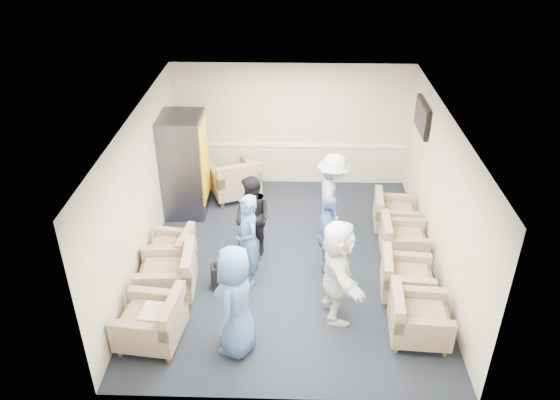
{
  "coord_description": "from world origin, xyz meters",
  "views": [
    {
      "loc": [
        0.06,
        -7.84,
        5.83
      ],
      "look_at": [
        -0.17,
        0.2,
        1.14
      ],
      "focal_mm": 35.0,
      "sensor_mm": 36.0,
      "label": 1
    }
  ],
  "objects_px": {
    "armchair_left_mid": "(171,276)",
    "vending_machine": "(185,165)",
    "armchair_left_far": "(173,251)",
    "person_front_left": "(235,301)",
    "person_mid_right": "(328,236)",
    "person_mid_left": "(248,241)",
    "armchair_corner": "(235,181)",
    "person_back_left": "(253,217)",
    "armchair_left_near": "(154,323)",
    "armchair_right_midfar": "(401,241)",
    "armchair_right_far": "(392,215)",
    "person_back_right": "(333,197)",
    "armchair_right_near": "(416,319)",
    "armchair_right_midnear": "(403,279)",
    "person_front_right": "(337,271)"
  },
  "relations": [
    {
      "from": "armchair_right_far",
      "to": "person_back_right",
      "type": "height_order",
      "value": "person_back_right"
    },
    {
      "from": "armchair_right_near",
      "to": "person_mid_right",
      "type": "bearing_deg",
      "value": 42.77
    },
    {
      "from": "armchair_corner",
      "to": "person_back_right",
      "type": "xyz_separation_m",
      "value": [
        1.97,
        -1.42,
        0.46
      ]
    },
    {
      "from": "armchair_left_far",
      "to": "armchair_right_far",
      "type": "height_order",
      "value": "armchair_right_far"
    },
    {
      "from": "vending_machine",
      "to": "person_mid_left",
      "type": "relative_size",
      "value": 1.26
    },
    {
      "from": "armchair_corner",
      "to": "person_back_left",
      "type": "bearing_deg",
      "value": 81.78
    },
    {
      "from": "armchair_right_near",
      "to": "armchair_right_midnear",
      "type": "distance_m",
      "value": 0.95
    },
    {
      "from": "armchair_right_near",
      "to": "armchair_left_far",
      "type": "bearing_deg",
      "value": 71.01
    },
    {
      "from": "armchair_right_midfar",
      "to": "armchair_right_far",
      "type": "height_order",
      "value": "armchair_right_midfar"
    },
    {
      "from": "person_mid_left",
      "to": "person_back_right",
      "type": "height_order",
      "value": "person_back_right"
    },
    {
      "from": "armchair_left_mid",
      "to": "armchair_right_far",
      "type": "height_order",
      "value": "armchair_left_mid"
    },
    {
      "from": "armchair_left_near",
      "to": "armchair_corner",
      "type": "xyz_separation_m",
      "value": [
        0.73,
        4.29,
        0.03
      ]
    },
    {
      "from": "armchair_right_midfar",
      "to": "armchair_right_far",
      "type": "relative_size",
      "value": 0.97
    },
    {
      "from": "armchair_right_midnear",
      "to": "vending_machine",
      "type": "distance_m",
      "value": 4.76
    },
    {
      "from": "armchair_left_far",
      "to": "armchair_right_near",
      "type": "relative_size",
      "value": 0.95
    },
    {
      "from": "armchair_right_midfar",
      "to": "armchair_corner",
      "type": "distance_m",
      "value": 3.77
    },
    {
      "from": "armchair_left_far",
      "to": "armchair_corner",
      "type": "xyz_separation_m",
      "value": [
        0.84,
        2.46,
        0.08
      ]
    },
    {
      "from": "armchair_left_far",
      "to": "armchair_corner",
      "type": "relative_size",
      "value": 0.69
    },
    {
      "from": "armchair_right_midfar",
      "to": "armchair_corner",
      "type": "height_order",
      "value": "armchair_corner"
    },
    {
      "from": "armchair_left_far",
      "to": "person_back_right",
      "type": "height_order",
      "value": "person_back_right"
    },
    {
      "from": "armchair_left_mid",
      "to": "armchair_right_midnear",
      "type": "bearing_deg",
      "value": 87.23
    },
    {
      "from": "person_mid_left",
      "to": "person_back_right",
      "type": "xyz_separation_m",
      "value": [
        1.45,
        1.43,
        0.02
      ]
    },
    {
      "from": "armchair_right_midfar",
      "to": "person_front_right",
      "type": "relative_size",
      "value": 0.48
    },
    {
      "from": "armchair_left_mid",
      "to": "armchair_right_midfar",
      "type": "bearing_deg",
      "value": 102.76
    },
    {
      "from": "armchair_left_near",
      "to": "person_mid_right",
      "type": "xyz_separation_m",
      "value": [
        2.56,
        1.71,
        0.4
      ]
    },
    {
      "from": "armchair_right_midnear",
      "to": "person_back_left",
      "type": "bearing_deg",
      "value": 71.49
    },
    {
      "from": "armchair_left_far",
      "to": "person_front_left",
      "type": "relative_size",
      "value": 0.49
    },
    {
      "from": "armchair_right_midfar",
      "to": "person_back_left",
      "type": "height_order",
      "value": "person_back_left"
    },
    {
      "from": "armchair_right_near",
      "to": "armchair_right_midfar",
      "type": "relative_size",
      "value": 1.1
    },
    {
      "from": "armchair_right_midnear",
      "to": "person_mid_left",
      "type": "xyz_separation_m",
      "value": [
        -2.52,
        0.29,
        0.5
      ]
    },
    {
      "from": "armchair_corner",
      "to": "person_mid_left",
      "type": "distance_m",
      "value": 2.93
    },
    {
      "from": "person_mid_right",
      "to": "person_back_left",
      "type": "bearing_deg",
      "value": 72.18
    },
    {
      "from": "armchair_left_near",
      "to": "armchair_right_midfar",
      "type": "height_order",
      "value": "armchair_left_near"
    },
    {
      "from": "armchair_left_near",
      "to": "armchair_right_far",
      "type": "distance_m",
      "value": 4.99
    },
    {
      "from": "person_front_left",
      "to": "person_back_left",
      "type": "xyz_separation_m",
      "value": [
        0.06,
        2.36,
        -0.11
      ]
    },
    {
      "from": "person_front_left",
      "to": "person_mid_left",
      "type": "bearing_deg",
      "value": -167.14
    },
    {
      "from": "armchair_left_far",
      "to": "person_back_right",
      "type": "bearing_deg",
      "value": 118.45
    },
    {
      "from": "armchair_corner",
      "to": "person_front_right",
      "type": "bearing_deg",
      "value": 94.63
    },
    {
      "from": "armchair_left_far",
      "to": "person_front_left",
      "type": "xyz_separation_m",
      "value": [
        1.31,
        -1.92,
        0.56
      ]
    },
    {
      "from": "armchair_left_mid",
      "to": "person_mid_right",
      "type": "height_order",
      "value": "person_mid_right"
    },
    {
      "from": "armchair_left_mid",
      "to": "armchair_right_far",
      "type": "distance_m",
      "value": 4.37
    },
    {
      "from": "vending_machine",
      "to": "armchair_right_midfar",
      "type": "bearing_deg",
      "value": -20.15
    },
    {
      "from": "armchair_right_near",
      "to": "armchair_right_far",
      "type": "distance_m",
      "value": 2.94
    },
    {
      "from": "armchair_left_near",
      "to": "person_back_right",
      "type": "height_order",
      "value": "person_back_right"
    },
    {
      "from": "armchair_left_mid",
      "to": "vending_machine",
      "type": "height_order",
      "value": "vending_machine"
    },
    {
      "from": "armchair_right_near",
      "to": "vending_machine",
      "type": "distance_m",
      "value": 5.34
    },
    {
      "from": "armchair_right_far",
      "to": "person_mid_left",
      "type": "height_order",
      "value": "person_mid_left"
    },
    {
      "from": "person_back_right",
      "to": "armchair_right_midnear",
      "type": "bearing_deg",
      "value": -149.4
    },
    {
      "from": "person_mid_right",
      "to": "person_mid_left",
      "type": "bearing_deg",
      "value": 107.42
    },
    {
      "from": "armchair_left_far",
      "to": "armchair_right_near",
      "type": "distance_m",
      "value": 4.22
    }
  ]
}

